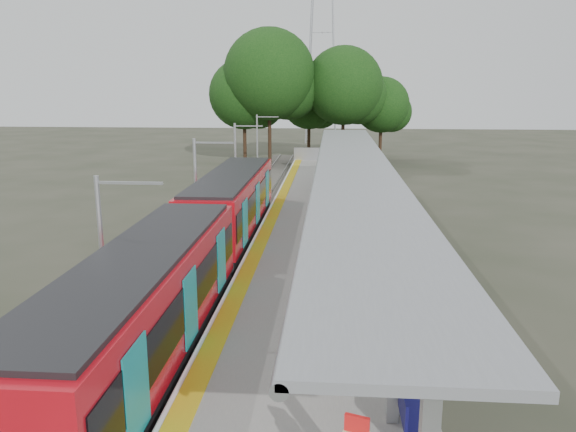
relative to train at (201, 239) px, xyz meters
The scene contains 14 objects.
trackbed 8.01m from the train, 90.01° to the left, with size 3.00×70.00×0.24m, color #59544C.
platform 9.11m from the train, 59.94° to the left, with size 6.00×50.00×1.00m, color gray.
tactile_strip 8.08m from the train, 75.92° to the left, with size 0.60×50.00×0.02m, color gold.
end_fence 33.03m from the train, 82.17° to the left, with size 6.00×0.10×1.20m, color #9EA0A5.
train is the anchor object (origin of this frame).
canopy 7.59m from the train, 32.96° to the left, with size 3.27×38.00×3.66m.
pylon 63.19m from the train, 86.70° to the left, with size 8.00×4.00×38.00m, color #9EA0A5, non-canonical shape.
tree_cluster 39.28m from the train, 87.47° to the left, with size 21.15×14.76×13.73m.
catenary_masts 7.04m from the train, 104.22° to the left, with size 2.08×48.16×5.40m.
bench_near 12.63m from the train, 57.71° to the right, with size 0.48×1.57×1.07m.
bench_mid 7.26m from the train, 12.99° to the left, with size 0.68×1.49×0.98m.
bench_far 23.93m from the train, 72.73° to the left, with size 0.52×1.65×1.12m.
info_pillar_far 11.19m from the train, 59.36° to the left, with size 0.45×0.45×1.98m.
litter_bin 6.64m from the train, 31.56° to the left, with size 0.43×0.43×0.87m, color #9EA0A5.
Camera 1 is at (0.61, -8.85, 7.99)m, focal length 35.00 mm.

